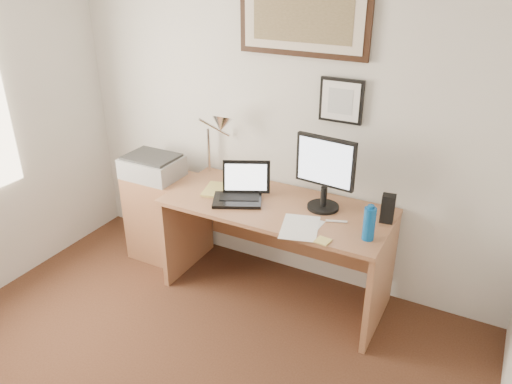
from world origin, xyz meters
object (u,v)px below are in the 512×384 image
Objects in this scene: desk at (281,229)px; water_bottle at (369,224)px; book at (205,189)px; printer at (152,166)px; side_cabinet at (163,216)px; lcd_monitor at (325,170)px; laptop at (241,192)px.

water_bottle is at bearing -18.81° from desk.
printer is at bearing 174.61° from book.
lcd_monitor reaches higher than side_cabinet.
desk is 0.61m from lcd_monitor.
book reaches higher than desk.
laptop is (-0.27, -0.12, 0.29)m from desk.
book reaches higher than side_cabinet.
laptop reaches higher than printer.
book is 0.64m from desk.
side_cabinet is 0.46× the size of desk.
water_bottle is 0.41× the size of lcd_monitor.
side_cabinet is at bearing 173.48° from water_bottle.
laptop is 0.82× the size of lcd_monitor.
side_cabinet is 1.72× the size of laptop.
lcd_monitor reaches higher than laptop.
lcd_monitor is at bearing 13.22° from laptop.
book is 0.57× the size of printer.
desk is (-0.70, 0.24, -0.34)m from water_bottle.
water_bottle is at bearing -5.50° from printer.
water_bottle is at bearing -32.47° from lcd_monitor.
laptop is at bearing 173.20° from water_bottle.
lcd_monitor is 1.43m from printer.
desk is 1.15m from printer.
printer reaches higher than book.
side_cabinet is 2.93× the size of book.
printer is (-0.04, -0.03, 0.45)m from side_cabinet.
printer is (-1.80, 0.17, -0.04)m from water_bottle.
laptop reaches higher than desk.
book is (-1.27, 0.12, -0.10)m from water_bottle.
book is at bearing 178.41° from laptop.
side_cabinet is at bearing 39.09° from printer.
water_bottle reaches higher than desk.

